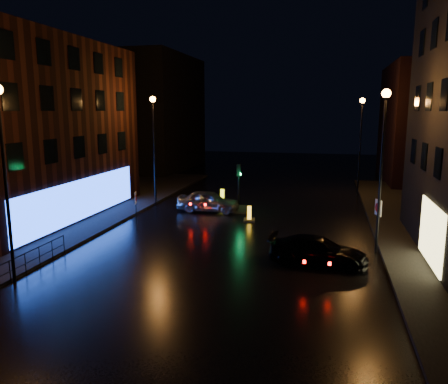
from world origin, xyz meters
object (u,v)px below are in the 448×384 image
(bollard_near, at_px, (249,217))
(road_sign_left, at_px, (136,201))
(dark_sedan, at_px, (318,251))
(traffic_signal, at_px, (238,203))
(silver_hatchback, at_px, (208,201))
(bollard_far, at_px, (222,199))
(road_sign_right, at_px, (378,212))

(bollard_near, relative_size, road_sign_left, 0.53)
(dark_sedan, xyz_separation_m, road_sign_left, (-11.36, 4.27, 1.05))
(dark_sedan, relative_size, road_sign_left, 2.03)
(traffic_signal, relative_size, silver_hatchback, 0.76)
(traffic_signal, bearing_deg, dark_sedan, -60.37)
(bollard_far, distance_m, road_sign_right, 14.70)
(bollard_far, bearing_deg, road_sign_right, -37.38)
(silver_hatchback, bearing_deg, road_sign_right, -119.12)
(traffic_signal, bearing_deg, road_sign_right, -37.37)
(traffic_signal, xyz_separation_m, silver_hatchback, (-2.06, -0.96, 0.27))
(bollard_near, relative_size, road_sign_right, 0.48)
(bollard_far, bearing_deg, bollard_near, -56.34)
(dark_sedan, bearing_deg, bollard_far, 33.88)
(dark_sedan, height_order, road_sign_left, road_sign_left)
(dark_sedan, distance_m, bollard_far, 15.54)
(traffic_signal, xyz_separation_m, road_sign_left, (-5.30, -6.40, 1.23))
(silver_hatchback, xyz_separation_m, dark_sedan, (8.13, -9.70, -0.10))
(bollard_far, xyz_separation_m, road_sign_right, (10.99, -9.62, 1.72))
(silver_hatchback, distance_m, road_sign_left, 6.40)
(traffic_signal, distance_m, bollard_far, 3.29)
(traffic_signal, distance_m, dark_sedan, 12.27)
(bollard_far, relative_size, road_sign_right, 0.47)
(silver_hatchback, relative_size, road_sign_right, 1.75)
(bollard_far, bearing_deg, dark_sedan, -55.36)
(traffic_signal, height_order, road_sign_right, traffic_signal)
(dark_sedan, bearing_deg, road_sign_right, -36.14)
(bollard_near, bearing_deg, road_sign_right, -35.65)
(silver_hatchback, bearing_deg, dark_sedan, -140.96)
(dark_sedan, height_order, bollard_near, dark_sedan)
(silver_hatchback, relative_size, bollard_far, 3.72)
(bollard_near, height_order, road_sign_right, road_sign_right)
(silver_hatchback, distance_m, dark_sedan, 12.65)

